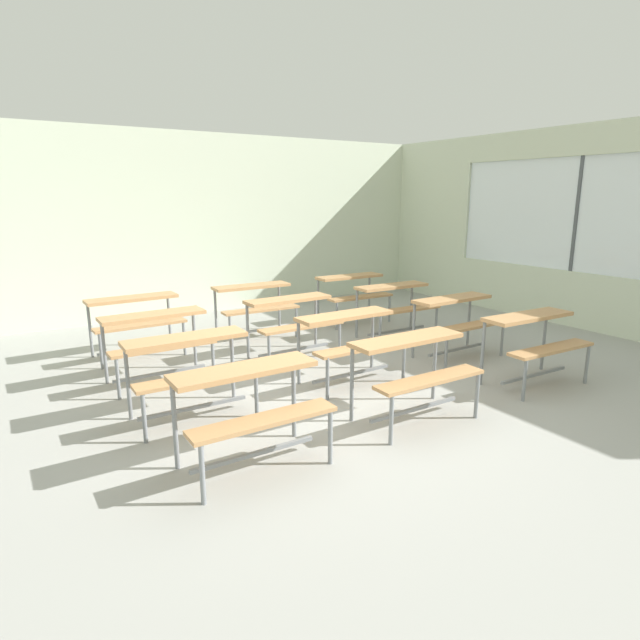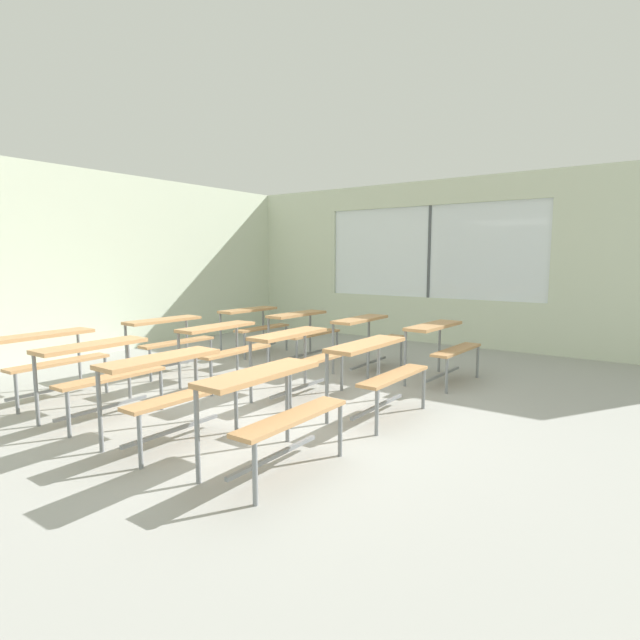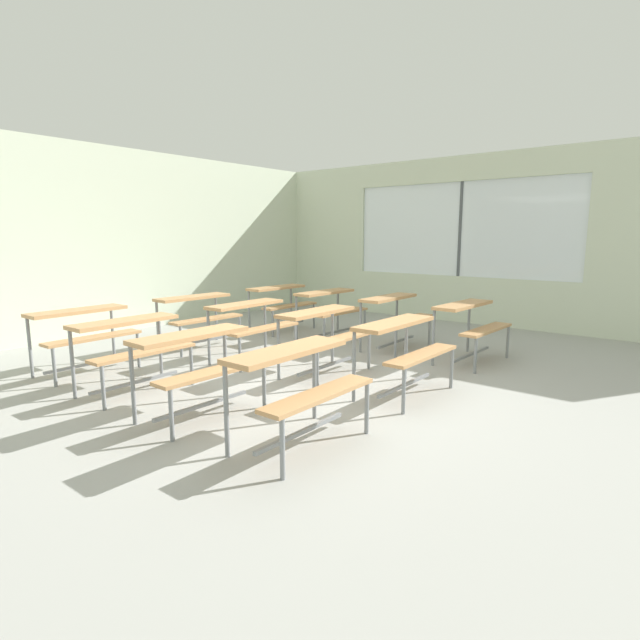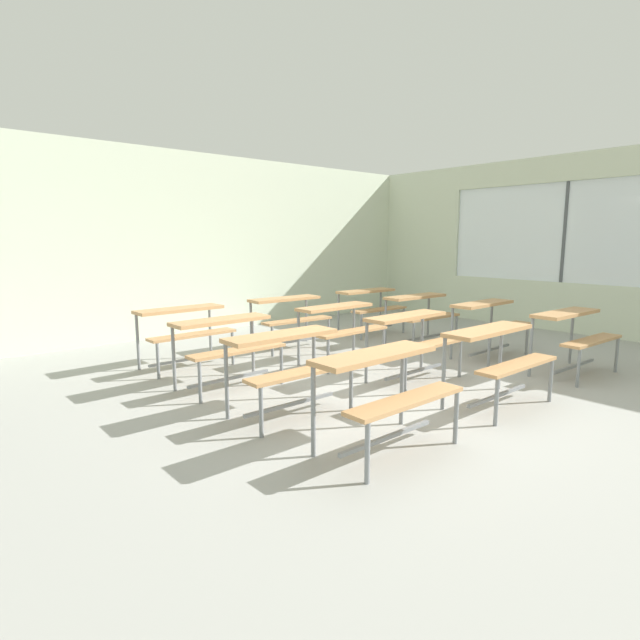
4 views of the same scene
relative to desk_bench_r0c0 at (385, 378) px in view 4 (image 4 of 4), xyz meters
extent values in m
cube|color=#9E9E99|center=(1.06, 0.87, -0.59)|extent=(10.00, 9.00, 0.05)
cube|color=beige|center=(1.06, 5.37, 0.94)|extent=(10.00, 0.12, 3.00)
cube|color=beige|center=(6.06, 0.87, -0.14)|extent=(0.12, 9.00, 0.85)
cube|color=beige|center=(6.06, 0.87, 2.21)|extent=(0.12, 9.00, 0.45)
cube|color=beige|center=(6.06, 4.42, 1.14)|extent=(0.12, 1.90, 1.70)
cube|color=white|center=(6.06, 1.37, 1.14)|extent=(0.02, 4.20, 1.70)
cube|color=#4C5156|center=(6.06, 1.37, 1.14)|extent=(0.06, 0.05, 1.70)
cube|color=tan|center=(0.00, 0.11, 0.16)|extent=(1.10, 0.32, 0.04)
cube|color=tan|center=(0.00, -0.21, -0.12)|extent=(1.10, 0.22, 0.03)
cylinder|color=gray|center=(-0.50, 0.25, -0.20)|extent=(0.04, 0.04, 0.72)
cylinder|color=gray|center=(0.50, 0.25, -0.20)|extent=(0.04, 0.04, 0.72)
cylinder|color=gray|center=(-0.50, -0.30, -0.34)|extent=(0.04, 0.04, 0.44)
cylinder|color=gray|center=(0.50, -0.30, -0.34)|extent=(0.04, 0.04, 0.44)
cube|color=gray|center=(0.00, -0.03, -0.46)|extent=(1.00, 0.03, 0.03)
cube|color=tan|center=(1.59, 0.10, 0.16)|extent=(1.10, 0.33, 0.04)
cube|color=tan|center=(1.59, -0.22, -0.12)|extent=(1.10, 0.23, 0.03)
cylinder|color=gray|center=(1.09, 0.24, -0.20)|extent=(0.04, 0.04, 0.72)
cylinder|color=gray|center=(2.09, 0.23, -0.20)|extent=(0.04, 0.04, 0.72)
cylinder|color=gray|center=(1.09, -0.31, -0.34)|extent=(0.04, 0.04, 0.44)
cylinder|color=gray|center=(2.09, -0.32, -0.34)|extent=(0.04, 0.04, 0.44)
cube|color=gray|center=(1.59, -0.04, -0.46)|extent=(1.00, 0.04, 0.03)
cube|color=tan|center=(3.31, 0.10, 0.16)|extent=(1.11, 0.36, 0.04)
cube|color=tan|center=(3.30, -0.22, -0.12)|extent=(1.11, 0.26, 0.03)
cylinder|color=gray|center=(2.82, 0.26, -0.20)|extent=(0.04, 0.04, 0.72)
cylinder|color=gray|center=(3.81, 0.22, -0.20)|extent=(0.04, 0.04, 0.72)
cylinder|color=gray|center=(2.79, -0.29, -0.34)|extent=(0.04, 0.04, 0.44)
cylinder|color=gray|center=(3.79, -0.33, -0.34)|extent=(0.04, 0.04, 0.44)
cube|color=gray|center=(3.30, -0.04, -0.46)|extent=(1.00, 0.07, 0.03)
cube|color=tan|center=(-0.08, 1.20, 0.16)|extent=(1.10, 0.34, 0.04)
cube|color=tan|center=(-0.09, 0.88, -0.12)|extent=(1.10, 0.24, 0.03)
cylinder|color=gray|center=(-0.58, 1.35, -0.20)|extent=(0.04, 0.04, 0.72)
cylinder|color=gray|center=(0.42, 1.34, -0.20)|extent=(0.04, 0.04, 0.72)
cylinder|color=gray|center=(-0.59, 0.80, -0.34)|extent=(0.04, 0.04, 0.44)
cylinder|color=gray|center=(0.41, 0.79, -0.34)|extent=(0.04, 0.04, 0.44)
cube|color=gray|center=(-0.08, 1.06, -0.46)|extent=(1.00, 0.05, 0.03)
cube|color=tan|center=(1.67, 1.19, 0.16)|extent=(1.10, 0.33, 0.04)
cube|color=tan|center=(1.68, 0.87, -0.12)|extent=(1.10, 0.23, 0.03)
cylinder|color=gray|center=(1.17, 1.32, -0.20)|extent=(0.04, 0.04, 0.72)
cylinder|color=gray|center=(2.17, 1.33, -0.20)|extent=(0.04, 0.04, 0.72)
cylinder|color=gray|center=(1.18, 0.77, -0.34)|extent=(0.04, 0.04, 0.44)
cylinder|color=gray|center=(2.18, 0.78, -0.34)|extent=(0.04, 0.04, 0.44)
cube|color=gray|center=(1.67, 1.05, -0.46)|extent=(1.00, 0.04, 0.03)
cube|color=tan|center=(3.34, 1.23, 0.16)|extent=(1.10, 0.34, 0.04)
cube|color=tan|center=(3.35, 0.91, -0.12)|extent=(1.10, 0.24, 0.03)
cylinder|color=gray|center=(2.84, 1.36, -0.20)|extent=(0.04, 0.04, 0.72)
cylinder|color=gray|center=(3.84, 1.37, -0.20)|extent=(0.04, 0.04, 0.72)
cylinder|color=gray|center=(2.85, 0.81, -0.34)|extent=(0.04, 0.04, 0.44)
cylinder|color=gray|center=(3.85, 0.82, -0.34)|extent=(0.04, 0.04, 0.44)
cube|color=gray|center=(3.35, 1.09, -0.46)|extent=(1.00, 0.05, 0.03)
cube|color=tan|center=(-0.07, 2.31, 0.16)|extent=(1.11, 0.34, 0.04)
cube|color=tan|center=(-0.07, 1.99, -0.12)|extent=(1.10, 0.24, 0.03)
cylinder|color=gray|center=(-0.57, 2.44, -0.20)|extent=(0.04, 0.04, 0.72)
cylinder|color=gray|center=(0.43, 2.46, -0.20)|extent=(0.04, 0.04, 0.72)
cylinder|color=gray|center=(-0.56, 1.89, -0.34)|extent=(0.04, 0.04, 0.44)
cylinder|color=gray|center=(0.44, 1.91, -0.34)|extent=(0.04, 0.04, 0.44)
cube|color=gray|center=(-0.07, 2.17, -0.46)|extent=(1.00, 0.05, 0.03)
cube|color=tan|center=(1.60, 2.31, 0.16)|extent=(1.11, 0.34, 0.04)
cube|color=tan|center=(1.60, 1.99, -0.12)|extent=(1.10, 0.24, 0.03)
cylinder|color=gray|center=(1.09, 2.44, -0.20)|extent=(0.04, 0.04, 0.72)
cylinder|color=gray|center=(2.09, 2.46, -0.20)|extent=(0.04, 0.04, 0.72)
cylinder|color=gray|center=(1.11, 1.89, -0.34)|extent=(0.04, 0.04, 0.44)
cylinder|color=gray|center=(2.11, 1.91, -0.34)|extent=(0.04, 0.04, 0.44)
cube|color=gray|center=(1.60, 2.17, -0.46)|extent=(1.00, 0.05, 0.03)
cube|color=tan|center=(3.32, 2.36, 0.16)|extent=(1.11, 0.36, 0.04)
cube|color=tan|center=(3.31, 2.04, -0.12)|extent=(1.11, 0.26, 0.03)
cylinder|color=gray|center=(2.82, 2.52, -0.20)|extent=(0.04, 0.04, 0.72)
cylinder|color=gray|center=(3.82, 2.48, -0.20)|extent=(0.04, 0.04, 0.72)
cylinder|color=gray|center=(2.80, 1.97, -0.34)|extent=(0.04, 0.04, 0.44)
cylinder|color=gray|center=(3.80, 1.93, -0.34)|extent=(0.04, 0.04, 0.44)
cube|color=gray|center=(3.31, 2.22, -0.46)|extent=(1.00, 0.06, 0.03)
cube|color=tan|center=(-0.03, 3.42, 0.16)|extent=(1.11, 0.35, 0.04)
cube|color=tan|center=(-0.02, 3.10, -0.12)|extent=(1.11, 0.25, 0.03)
cylinder|color=gray|center=(-0.54, 3.54, -0.20)|extent=(0.04, 0.04, 0.72)
cylinder|color=gray|center=(0.46, 3.57, -0.20)|extent=(0.04, 0.04, 0.72)
cylinder|color=gray|center=(-0.52, 2.99, -0.34)|extent=(0.04, 0.04, 0.44)
cylinder|color=gray|center=(0.48, 3.02, -0.34)|extent=(0.04, 0.04, 0.44)
cube|color=gray|center=(-0.03, 3.28, -0.46)|extent=(1.00, 0.06, 0.03)
cube|color=tan|center=(1.63, 3.43, 0.16)|extent=(1.11, 0.36, 0.04)
cube|color=tan|center=(1.62, 3.11, -0.12)|extent=(1.11, 0.26, 0.03)
cylinder|color=gray|center=(1.13, 3.59, -0.20)|extent=(0.04, 0.04, 0.72)
cylinder|color=gray|center=(2.13, 3.56, -0.20)|extent=(0.04, 0.04, 0.72)
cylinder|color=gray|center=(1.11, 3.04, -0.34)|extent=(0.04, 0.04, 0.44)
cylinder|color=gray|center=(2.11, 3.01, -0.34)|extent=(0.04, 0.04, 0.44)
cube|color=gray|center=(1.62, 3.29, -0.46)|extent=(1.00, 0.07, 0.03)
cube|color=tan|center=(3.34, 3.43, 0.16)|extent=(1.11, 0.35, 0.04)
cube|color=tan|center=(3.33, 3.11, -0.12)|extent=(1.11, 0.25, 0.03)
cylinder|color=gray|center=(2.84, 3.58, -0.20)|extent=(0.04, 0.04, 0.72)
cylinder|color=gray|center=(3.84, 3.55, -0.20)|extent=(0.04, 0.04, 0.72)
cylinder|color=gray|center=(2.83, 3.03, -0.34)|extent=(0.04, 0.04, 0.44)
cylinder|color=gray|center=(3.83, 3.00, -0.34)|extent=(0.04, 0.04, 0.44)
cube|color=gray|center=(3.34, 3.29, -0.46)|extent=(1.00, 0.06, 0.03)
camera|label=1|loc=(-1.51, -3.31, 1.42)|focal=29.40mm
camera|label=2|loc=(-2.74, -2.43, 1.04)|focal=28.00mm
camera|label=3|loc=(-2.74, -2.43, 1.04)|focal=28.00mm
camera|label=4|loc=(-2.74, -2.43, 1.04)|focal=28.00mm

